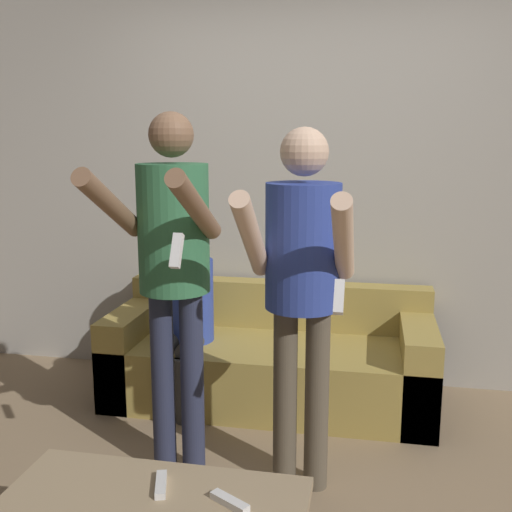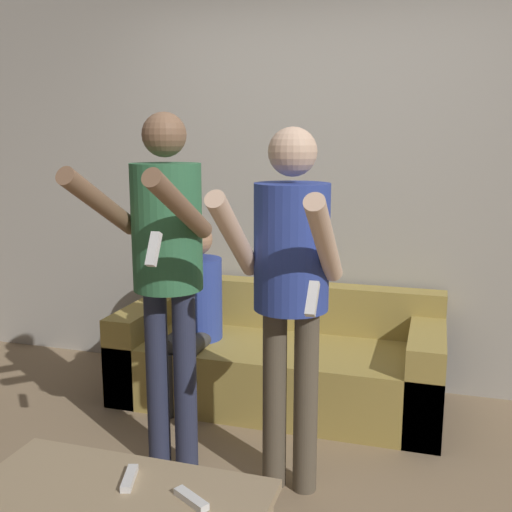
# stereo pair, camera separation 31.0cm
# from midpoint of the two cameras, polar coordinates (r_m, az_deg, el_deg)

# --- Properties ---
(wall_back) EXTENTS (6.40, 0.06, 2.70)m
(wall_back) POSITION_cam_midpoint_polar(r_m,az_deg,el_deg) (3.90, 9.37, 7.32)
(wall_back) COLOR #B7B2A8
(wall_back) RESTS_ON ground_plane
(couch) EXTENTS (1.95, 0.79, 0.68)m
(couch) POSITION_cam_midpoint_polar(r_m,az_deg,el_deg) (3.75, 4.54, -10.03)
(couch) COLOR #AD9347
(couch) RESTS_ON ground_plane
(person_standing_left) EXTENTS (0.44, 0.70, 1.71)m
(person_standing_left) POSITION_cam_midpoint_polar(r_m,az_deg,el_deg) (2.75, -5.41, 0.13)
(person_standing_left) COLOR #282D47
(person_standing_left) RESTS_ON ground_plane
(person_standing_right) EXTENTS (0.45, 0.66, 1.65)m
(person_standing_right) POSITION_cam_midpoint_polar(r_m,az_deg,el_deg) (2.60, 6.72, -1.61)
(person_standing_right) COLOR brown
(person_standing_right) RESTS_ON ground_plane
(person_seated) EXTENTS (0.31, 0.53, 1.10)m
(person_seated) POSITION_cam_midpoint_polar(r_m,az_deg,el_deg) (3.64, -3.55, -4.91)
(person_seated) COLOR #383838
(person_seated) RESTS_ON ground_plane
(remote_near) EXTENTS (0.15, 0.11, 0.02)m
(remote_near) POSITION_cam_midpoint_polar(r_m,az_deg,el_deg) (2.14, -1.75, -22.24)
(remote_near) COLOR white
(remote_near) RESTS_ON coffee_table
(remote_far) EXTENTS (0.08, 0.15, 0.02)m
(remote_far) POSITION_cam_midpoint_polar(r_m,az_deg,el_deg) (2.26, -7.90, -20.33)
(remote_far) COLOR white
(remote_far) RESTS_ON coffee_table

